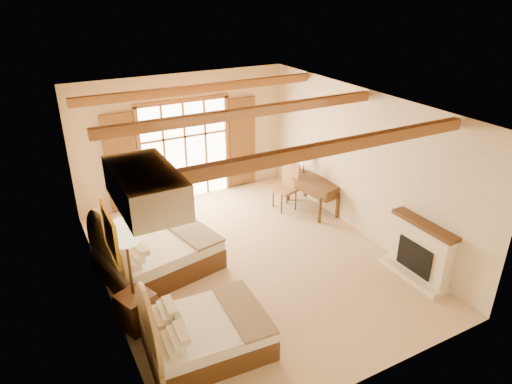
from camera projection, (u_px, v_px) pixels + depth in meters
floor at (249, 260)px, 9.30m from camera, size 7.00×7.00×0.00m
wall_back at (184, 138)px, 11.41m from camera, size 5.50×0.00×5.50m
wall_left at (99, 222)px, 7.44m from camera, size 0.00×7.00×7.00m
wall_right at (361, 164)px, 9.80m from camera, size 0.00×7.00×7.00m
ceiling at (247, 106)px, 7.94m from camera, size 7.00×7.00×0.00m
ceiling_beams at (247, 112)px, 8.00m from camera, size 5.39×4.60×0.18m
french_doors at (186, 152)px, 11.51m from camera, size 3.95×0.08×2.60m
fireplace at (419, 253)px, 8.60m from camera, size 0.46×1.40×1.16m
painting at (110, 234)px, 6.80m from camera, size 0.06×0.95×0.75m
canopy_valance at (146, 187)px, 5.42m from camera, size 0.70×1.40×0.45m
bed_near at (199, 333)px, 6.86m from camera, size 1.89×1.48×1.19m
bed_far at (151, 253)px, 8.77m from camera, size 2.40×1.97×1.39m
nightstand at (137, 310)px, 7.42m from camera, size 0.67×0.67×0.62m
floor_lamp at (126, 239)px, 6.91m from camera, size 0.40×0.40×1.90m
armchair at (140, 213)px, 10.50m from camera, size 0.88×0.89×0.64m
ottoman at (178, 219)px, 10.50m from camera, size 0.63×0.63×0.39m
desk at (312, 193)px, 11.23m from camera, size 0.92×1.57×0.79m
desk_chair at (285, 195)px, 11.28m from camera, size 0.64×0.63×1.15m
desk_lamp at (304, 161)px, 11.37m from camera, size 0.20×0.20×0.40m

